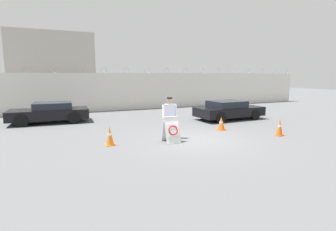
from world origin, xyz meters
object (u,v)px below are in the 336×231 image
object	(u,v)px
security_guard	(170,115)
traffic_cone_far	(280,127)
traffic_cone_near	(221,123)
parked_car_front_coupe	(50,112)
traffic_cone_mid	(110,136)
parked_car_far_side	(229,110)
barricade_sign	(171,129)

from	to	relation	value
security_guard	traffic_cone_far	bearing A→B (deg)	-178.00
security_guard	traffic_cone_near	world-z (taller)	security_guard
traffic_cone_near	parked_car_front_coupe	xyz separation A→B (m)	(-7.98, 5.83, 0.28)
traffic_cone_mid	parked_car_far_side	size ratio (longest dim) A/B	0.18
barricade_sign	traffic_cone_mid	bearing A→B (deg)	169.15
traffic_cone_near	traffic_cone_far	world-z (taller)	traffic_cone_far
traffic_cone_near	traffic_cone_mid	distance (m)	5.87
traffic_cone_mid	traffic_cone_far	bearing A→B (deg)	-11.42
traffic_cone_far	barricade_sign	bearing A→B (deg)	169.29
traffic_cone_mid	parked_car_front_coupe	size ratio (longest dim) A/B	0.17
traffic_cone_mid	parked_car_front_coupe	world-z (taller)	parked_car_front_coupe
traffic_cone_mid	security_guard	bearing A→B (deg)	3.36
traffic_cone_near	traffic_cone_far	size ratio (longest dim) A/B	0.86
parked_car_front_coupe	parked_car_far_side	bearing A→B (deg)	164.89
barricade_sign	traffic_cone_far	world-z (taller)	barricade_sign
security_guard	parked_car_far_side	size ratio (longest dim) A/B	0.42
security_guard	traffic_cone_near	xyz separation A→B (m)	(3.14, 0.51, -0.69)
traffic_cone_near	parked_car_far_side	world-z (taller)	parked_car_far_side
security_guard	traffic_cone_far	distance (m)	5.15
security_guard	traffic_cone_near	bearing A→B (deg)	-149.58
traffic_cone_near	traffic_cone_far	bearing A→B (deg)	-52.33
traffic_cone_near	traffic_cone_far	distance (m)	2.76
parked_car_far_side	parked_car_front_coupe	bearing A→B (deg)	160.46
security_guard	traffic_cone_mid	world-z (taller)	security_guard
traffic_cone_mid	traffic_cone_far	world-z (taller)	traffic_cone_far
security_guard	parked_car_far_side	xyz separation A→B (m)	(5.48, 3.03, -0.42)
traffic_cone_near	traffic_cone_mid	world-z (taller)	traffic_cone_mid
traffic_cone_near	parked_car_front_coupe	distance (m)	9.89
security_guard	parked_car_far_side	distance (m)	6.28
parked_car_front_coupe	traffic_cone_far	bearing A→B (deg)	143.00
traffic_cone_mid	parked_car_far_side	distance (m)	8.78
barricade_sign	traffic_cone_mid	xyz separation A→B (m)	(-2.45, 0.56, -0.16)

